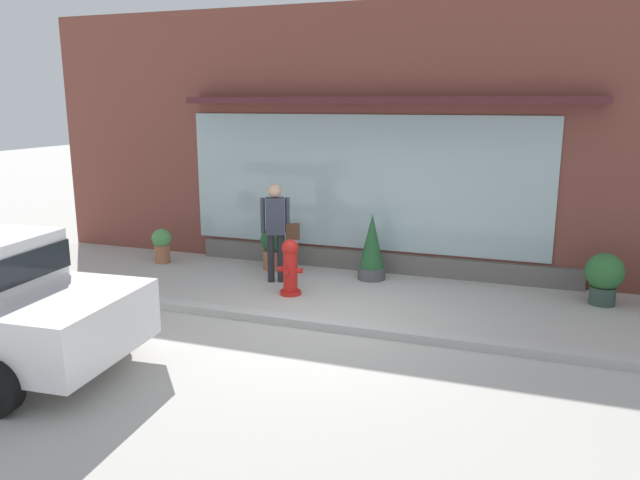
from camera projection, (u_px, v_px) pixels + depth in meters
The scene contains 9 objects.
ground_plane at pixel (325, 323), 8.84m from camera, with size 60.00×60.00×0.00m, color #B2AFA8.
curb_strip at pixel (321, 324), 8.64m from camera, with size 14.00×0.24×0.12m, color #B2B2AD.
storefront at pixel (382, 143), 11.24m from camera, with size 14.00×0.81×4.85m.
fire_hydrant at pixel (290, 266), 10.07m from camera, with size 0.42×0.39×0.93m.
pedestrian_with_handbag at pixel (277, 225), 10.66m from camera, with size 0.65×0.36×1.75m.
potted_plant_doorstep at pixel (162, 244), 12.08m from camera, with size 0.38×0.38×0.68m.
potted_plant_by_entrance at pixel (372, 248), 10.93m from camera, with size 0.50×0.50×1.19m.
potted_plant_near_hydrant at pixel (604, 276), 9.58m from camera, with size 0.59×0.59×0.83m.
potted_plant_corner_tall at pixel (273, 246), 11.62m from camera, with size 0.48×0.48×0.81m.
Camera 1 is at (2.74, -7.89, 3.13)m, focal length 34.41 mm.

